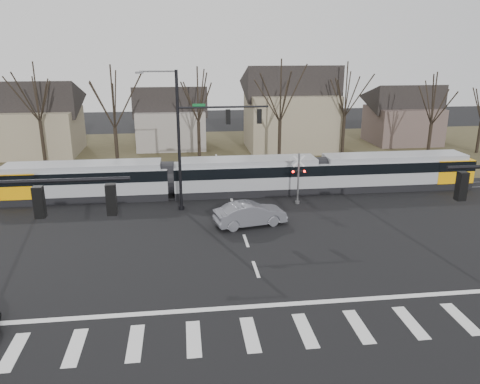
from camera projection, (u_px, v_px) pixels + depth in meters
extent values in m
plane|color=black|center=(262.00, 287.00, 23.80)|extent=(140.00, 140.00, 0.00)
cube|color=#38331E|center=(215.00, 153.00, 54.12)|extent=(140.00, 28.00, 0.01)
cube|color=silver|center=(13.00, 352.00, 18.72)|extent=(0.60, 2.60, 0.01)
cube|color=silver|center=(75.00, 347.00, 19.01)|extent=(0.60, 2.60, 0.01)
cube|color=silver|center=(135.00, 343.00, 19.29)|extent=(0.60, 2.60, 0.01)
cube|color=silver|center=(194.00, 339.00, 19.58)|extent=(0.60, 2.60, 0.01)
cube|color=silver|center=(250.00, 334.00, 19.87)|extent=(0.60, 2.60, 0.01)
cube|color=silver|center=(305.00, 330.00, 20.15)|extent=(0.60, 2.60, 0.01)
cube|color=silver|center=(359.00, 326.00, 20.44)|extent=(0.60, 2.60, 0.01)
cube|color=silver|center=(411.00, 322.00, 20.73)|extent=(0.60, 2.60, 0.01)
cube|color=silver|center=(461.00, 319.00, 21.01)|extent=(0.60, 2.60, 0.01)
cube|color=silver|center=(268.00, 305.00, 22.10)|extent=(28.00, 0.35, 0.01)
cube|color=silver|center=(256.00, 269.00, 25.70)|extent=(0.18, 2.00, 0.01)
cube|color=silver|center=(246.00, 241.00, 29.49)|extent=(0.18, 2.00, 0.01)
cube|color=silver|center=(238.00, 219.00, 33.28)|extent=(0.18, 2.00, 0.01)
cube|color=silver|center=(232.00, 201.00, 37.07)|extent=(0.18, 2.00, 0.01)
cube|color=silver|center=(227.00, 187.00, 40.86)|extent=(0.18, 2.00, 0.01)
cube|color=silver|center=(223.00, 175.00, 44.65)|extent=(0.18, 2.00, 0.01)
cube|color=silver|center=(220.00, 165.00, 48.44)|extent=(0.18, 2.00, 0.01)
cube|color=silver|center=(217.00, 156.00, 52.23)|extent=(0.18, 2.00, 0.01)
cube|color=#59595E|center=(231.00, 197.00, 38.10)|extent=(90.00, 0.12, 0.06)
cube|color=#59595E|center=(229.00, 192.00, 39.43)|extent=(90.00, 0.12, 0.06)
cube|color=gray|center=(85.00, 181.00, 37.14)|extent=(13.15, 2.83, 2.95)
cube|color=black|center=(84.00, 174.00, 36.97)|extent=(13.17, 2.87, 0.86)
cube|color=#FFA907|center=(19.00, 182.00, 36.52)|extent=(3.24, 2.89, 1.97)
cube|color=gray|center=(248.00, 176.00, 38.71)|extent=(12.14, 2.83, 2.95)
cube|color=black|center=(248.00, 169.00, 38.54)|extent=(12.16, 2.87, 0.86)
cube|color=gray|center=(393.00, 171.00, 40.22)|extent=(13.15, 2.83, 2.95)
cube|color=black|center=(394.00, 164.00, 40.04)|extent=(13.17, 2.87, 0.86)
cube|color=#FFA907|center=(448.00, 168.00, 40.79)|extent=(3.24, 2.89, 1.97)
imported|color=slate|center=(250.00, 214.00, 31.85)|extent=(3.76, 5.63, 1.62)
cylinder|color=black|center=(26.00, 182.00, 14.82)|extent=(6.50, 0.14, 0.14)
cube|color=black|center=(39.00, 202.00, 15.07)|extent=(0.32, 0.32, 1.05)
sphere|color=#FF0C07|center=(38.00, 192.00, 14.97)|extent=(0.22, 0.22, 0.22)
cube|color=black|center=(111.00, 199.00, 15.34)|extent=(0.32, 0.32, 1.05)
sphere|color=#FF0C07|center=(111.00, 190.00, 15.24)|extent=(0.22, 0.22, 0.22)
cube|color=black|center=(461.00, 186.00, 16.81)|extent=(0.32, 0.32, 1.05)
sphere|color=#FF0C07|center=(463.00, 177.00, 16.71)|extent=(0.22, 0.22, 0.22)
cylinder|color=black|center=(179.00, 143.00, 33.66)|extent=(0.22, 0.22, 10.20)
cylinder|color=black|center=(181.00, 208.00, 35.13)|extent=(0.44, 0.44, 0.30)
cylinder|color=black|center=(223.00, 107.00, 33.30)|extent=(6.50, 0.14, 0.14)
cube|color=#0C5926|center=(199.00, 105.00, 33.05)|extent=(0.90, 0.03, 0.22)
cube|color=black|center=(228.00, 117.00, 33.55)|extent=(0.32, 0.32, 1.05)
sphere|color=#FF0C07|center=(228.00, 112.00, 33.45)|extent=(0.22, 0.22, 0.22)
cube|color=black|center=(259.00, 116.00, 33.82)|extent=(0.32, 0.32, 1.05)
sphere|color=#FF0C07|center=(259.00, 112.00, 33.72)|extent=(0.22, 0.22, 0.22)
cube|color=#59595B|center=(139.00, 73.00, 31.90)|extent=(0.55, 0.22, 0.14)
cylinder|color=#59595B|center=(298.00, 179.00, 35.94)|extent=(0.14, 0.14, 4.00)
cylinder|color=#59595B|center=(297.00, 202.00, 36.50)|extent=(0.36, 0.36, 0.20)
cube|color=silver|center=(299.00, 161.00, 35.52)|extent=(0.95, 0.04, 0.95)
cube|color=silver|center=(299.00, 161.00, 35.52)|extent=(0.95, 0.04, 0.95)
cube|color=black|center=(299.00, 171.00, 35.76)|extent=(1.00, 0.10, 0.12)
sphere|color=#FF0C07|center=(293.00, 172.00, 35.63)|extent=(0.18, 0.18, 0.18)
sphere|color=#FF0C07|center=(305.00, 171.00, 35.74)|extent=(0.18, 0.18, 0.18)
cube|color=gray|center=(37.00, 132.00, 52.89)|extent=(9.00, 8.00, 5.00)
cube|color=gray|center=(171.00, 129.00, 56.65)|extent=(8.00, 7.00, 4.50)
cube|color=gray|center=(290.00, 122.00, 55.18)|extent=(10.00, 8.00, 6.50)
cube|color=brown|center=(402.00, 125.00, 59.16)|extent=(8.00, 7.00, 4.50)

